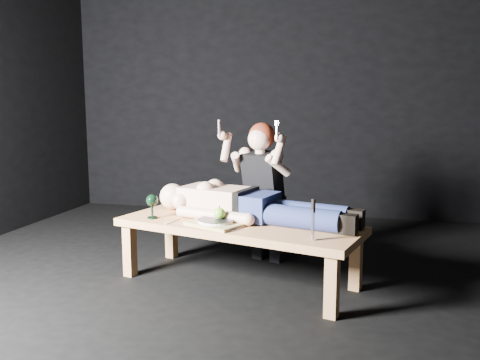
# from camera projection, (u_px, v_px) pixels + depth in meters

# --- Properties ---
(ground) EXTENTS (5.00, 5.00, 0.00)m
(ground) POSITION_uv_depth(u_px,v_px,m) (219.00, 286.00, 3.58)
(ground) COLOR black
(ground) RESTS_ON ground
(back_wall) EXTENTS (5.00, 0.00, 5.00)m
(back_wall) POSITION_uv_depth(u_px,v_px,m) (279.00, 86.00, 5.76)
(back_wall) COLOR black
(back_wall) RESTS_ON ground
(table) EXTENTS (1.86, 1.08, 0.45)m
(table) POSITION_uv_depth(u_px,v_px,m) (238.00, 253.00, 3.62)
(table) COLOR #C2844C
(table) RESTS_ON ground
(lying_man) EXTENTS (1.85, 0.97, 0.27)m
(lying_man) POSITION_uv_depth(u_px,v_px,m) (253.00, 202.00, 3.65)
(lying_man) COLOR beige
(lying_man) RESTS_ON table
(kneeling_woman) EXTENTS (0.83, 0.87, 1.18)m
(kneeling_woman) POSITION_uv_depth(u_px,v_px,m) (267.00, 191.00, 4.07)
(kneeling_woman) COLOR black
(kneeling_woman) RESTS_ON ground
(serving_tray) EXTENTS (0.46, 0.40, 0.02)m
(serving_tray) POSITION_uv_depth(u_px,v_px,m) (216.00, 224.00, 3.50)
(serving_tray) COLOR tan
(serving_tray) RESTS_ON table
(plate) EXTENTS (0.33, 0.33, 0.02)m
(plate) POSITION_uv_depth(u_px,v_px,m) (216.00, 221.00, 3.49)
(plate) COLOR white
(plate) RESTS_ON serving_tray
(apple) EXTENTS (0.08, 0.08, 0.08)m
(apple) POSITION_uv_depth(u_px,v_px,m) (219.00, 213.00, 3.49)
(apple) COLOR #54A31B
(apple) RESTS_ON plate
(goblet) EXTENTS (0.11, 0.11, 0.18)m
(goblet) POSITION_uv_depth(u_px,v_px,m) (152.00, 206.00, 3.69)
(goblet) COLOR black
(goblet) RESTS_ON table
(fork_flat) EXTENTS (0.06, 0.19, 0.01)m
(fork_flat) POSITION_uv_depth(u_px,v_px,m) (172.00, 221.00, 3.60)
(fork_flat) COLOR #B2B2B7
(fork_flat) RESTS_ON table
(knife_flat) EXTENTS (0.08, 0.18, 0.01)m
(knife_flat) POSITION_uv_depth(u_px,v_px,m) (238.00, 229.00, 3.39)
(knife_flat) COLOR #B2B2B7
(knife_flat) RESTS_ON table
(spoon_flat) EXTENTS (0.06, 0.18, 0.01)m
(spoon_flat) POSITION_uv_depth(u_px,v_px,m) (235.00, 227.00, 3.44)
(spoon_flat) COLOR #B2B2B7
(spoon_flat) RESTS_ON table
(carving_knife) EXTENTS (0.04, 0.04, 0.26)m
(carving_knife) POSITION_uv_depth(u_px,v_px,m) (313.00, 220.00, 3.09)
(carving_knife) COLOR #B2B2B7
(carving_knife) RESTS_ON table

